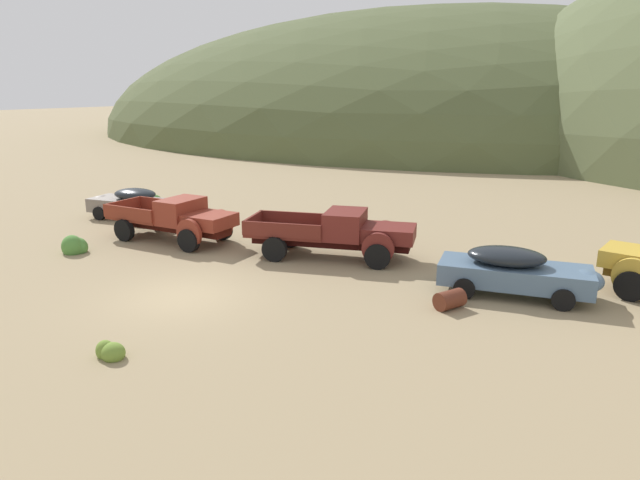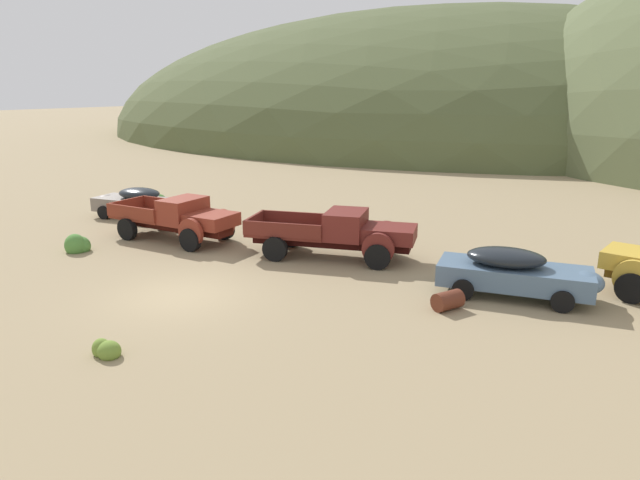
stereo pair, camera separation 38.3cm
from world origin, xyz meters
The scene contains 10 objects.
ground_plane centered at (0.00, 0.00, 0.00)m, with size 300.00×300.00×0.00m, color #998460.
hill_center centered at (-20.96, 72.45, 0.00)m, with size 103.58×89.99×34.44m, color #4C5633.
car_primer_gray centered at (-10.45, 6.49, 0.81)m, with size 4.81×2.58×1.57m.
truck_rust_red centered at (-4.97, 4.75, 0.99)m, with size 6.06×2.82×1.89m.
truck_oxblood centered at (2.15, 6.46, 0.99)m, with size 6.77×4.00×1.89m.
car_chalk_blue centered at (8.97, 5.98, 0.82)m, with size 5.18×2.78×1.57m.
oil_drum_foreground centered at (7.55, 3.73, 0.29)m, with size 0.89×1.05×0.57m.
bush_front_right centered at (1.66, -3.96, 0.15)m, with size 0.82×0.57×0.54m.
bush_between_trucks centered at (-7.32, 1.16, 0.23)m, with size 0.93×0.98×0.95m.
bush_back_edge centered at (-11.13, 8.50, 0.26)m, with size 1.29×1.16×1.09m.
Camera 2 is at (13.39, -11.68, 6.52)m, focal length 31.97 mm.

